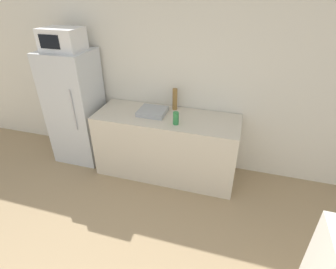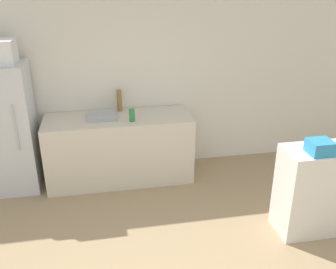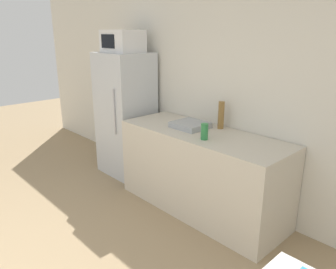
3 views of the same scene
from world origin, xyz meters
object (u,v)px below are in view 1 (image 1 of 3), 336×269
bottle_tall (175,99)px  bottle_short (176,118)px  microwave (62,39)px  refrigerator (76,108)px

bottle_tall → bottle_short: bottle_tall is taller
microwave → bottle_tall: (1.43, 0.22, -0.74)m
microwave → refrigerator: bearing=71.0°
refrigerator → bottle_tall: bearing=8.8°
bottle_tall → bottle_short: size_ratio=1.85×
bottle_tall → bottle_short: (0.13, -0.41, -0.07)m
microwave → bottle_short: size_ratio=3.17×
microwave → bottle_tall: size_ratio=1.71×
bottle_short → refrigerator: bearing=172.9°
refrigerator → microwave: (-0.00, -0.00, 0.96)m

